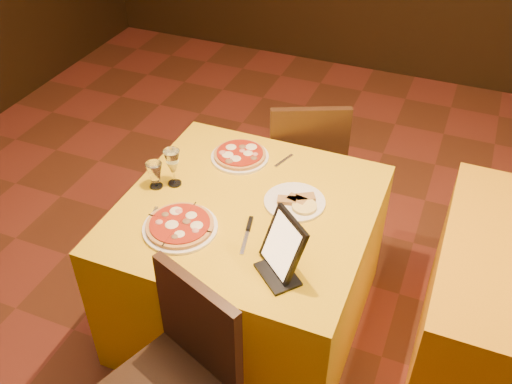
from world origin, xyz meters
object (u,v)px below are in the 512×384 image
at_px(chair_main_far, 303,160).
at_px(wine_glass, 173,167).
at_px(pizza_far, 240,156).
at_px(pizza_near, 180,226).
at_px(main_table, 248,265).
at_px(tablet, 283,245).
at_px(water_glass, 155,175).

bearing_deg(chair_main_far, wine_glass, 40.90).
xyz_separation_m(chair_main_far, pizza_far, (-0.18, -0.50, 0.31)).
bearing_deg(pizza_far, pizza_near, -92.47).
bearing_deg(chair_main_far, main_table, 65.81).
bearing_deg(main_table, tablet, -46.97).
height_order(pizza_near, water_glass, water_glass).
height_order(pizza_far, water_glass, water_glass).
bearing_deg(wine_glass, water_glass, -144.18).
distance_m(water_glass, tablet, 0.77).
distance_m(chair_main_far, wine_glass, 0.98).
bearing_deg(chair_main_far, pizza_far, 46.27).
xyz_separation_m(pizza_near, pizza_far, (0.02, 0.58, 0.00)).
xyz_separation_m(chair_main_far, water_glass, (-0.45, -0.86, 0.36)).
bearing_deg(pizza_near, pizza_far, 87.53).
relative_size(pizza_near, tablet, 1.31).
height_order(pizza_near, wine_glass, wine_glass).
xyz_separation_m(main_table, pizza_near, (-0.20, -0.25, 0.39)).
height_order(main_table, pizza_near, pizza_near).
xyz_separation_m(water_glass, tablet, (0.72, -0.26, 0.06)).
xyz_separation_m(main_table, pizza_far, (-0.18, 0.33, 0.39)).
height_order(wine_glass, tablet, tablet).
bearing_deg(water_glass, pizza_near, -42.03).
bearing_deg(main_table, pizza_near, -129.42).
bearing_deg(pizza_far, main_table, -61.42).
xyz_separation_m(chair_main_far, tablet, (0.27, -1.12, 0.41)).
relative_size(main_table, pizza_near, 3.44).
bearing_deg(main_table, wine_glass, 176.84).
bearing_deg(wine_glass, chair_main_far, 65.09).
relative_size(pizza_near, pizza_far, 1.12).
bearing_deg(tablet, pizza_far, 166.93).
bearing_deg(wine_glass, pizza_near, -57.19).
bearing_deg(tablet, wine_glass, -164.84).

